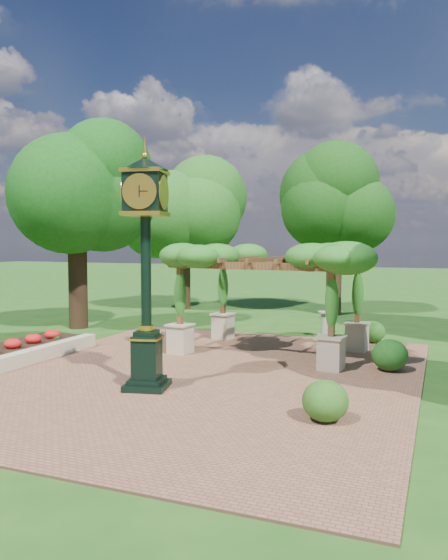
% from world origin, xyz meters
% --- Properties ---
extents(ground, '(120.00, 120.00, 0.00)m').
position_xyz_m(ground, '(0.00, 0.00, 0.00)').
color(ground, '#1E4714').
rests_on(ground, ground).
extents(brick_plaza, '(10.00, 12.00, 0.04)m').
position_xyz_m(brick_plaza, '(0.00, 1.00, 0.02)').
color(brick_plaza, brown).
rests_on(brick_plaza, ground).
extents(border_wall, '(0.35, 5.00, 0.40)m').
position_xyz_m(border_wall, '(-4.60, 0.50, 0.20)').
color(border_wall, '#C6B793').
rests_on(border_wall, ground).
extents(flower_bed, '(1.50, 5.00, 0.36)m').
position_xyz_m(flower_bed, '(-5.50, 0.50, 0.18)').
color(flower_bed, red).
rests_on(flower_bed, ground).
extents(pedestal_clock, '(1.19, 1.19, 5.04)m').
position_xyz_m(pedestal_clock, '(-0.53, -0.65, 3.01)').
color(pedestal_clock, black).
rests_on(pedestal_clock, brick_plaza).
extents(pergola, '(5.37, 3.67, 3.21)m').
position_xyz_m(pergola, '(0.77, 4.09, 2.64)').
color(pergola, tan).
rests_on(pergola, brick_plaza).
extents(sundial, '(0.50, 0.50, 0.86)m').
position_xyz_m(sundial, '(1.69, 7.40, 0.38)').
color(sundial, gray).
rests_on(sundial, ground).
extents(shrub_front, '(0.93, 0.93, 0.74)m').
position_xyz_m(shrub_front, '(3.48, -1.37, 0.41)').
color(shrub_front, '#255217').
rests_on(shrub_front, brick_plaza).
extents(shrub_mid, '(0.97, 0.97, 0.78)m').
position_xyz_m(shrub_mid, '(4.19, 2.98, 0.43)').
color(shrub_mid, '#1A4B15').
rests_on(shrub_mid, brick_plaza).
extents(shrub_back, '(0.98, 0.98, 0.69)m').
position_xyz_m(shrub_back, '(3.34, 6.70, 0.39)').
color(shrub_back, '#26611C').
rests_on(shrub_back, brick_plaza).
extents(tree_west_near, '(3.93, 3.93, 8.07)m').
position_xyz_m(tree_west_near, '(-7.21, 5.90, 5.52)').
color(tree_west_near, '#301D13').
rests_on(tree_west_near, ground).
extents(tree_west_far, '(3.95, 3.95, 6.81)m').
position_xyz_m(tree_west_far, '(-6.13, 12.61, 4.68)').
color(tree_west_far, '#322413').
rests_on(tree_west_far, ground).
extents(tree_north, '(4.08, 4.08, 7.73)m').
position_xyz_m(tree_north, '(0.91, 13.15, 5.30)').
color(tree_north, '#352415').
rests_on(tree_north, ground).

